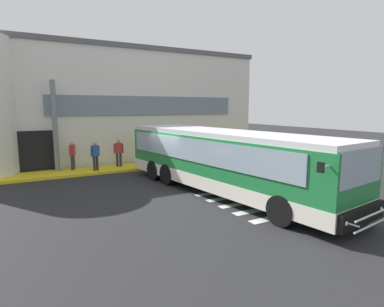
{
  "coord_description": "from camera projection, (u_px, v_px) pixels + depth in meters",
  "views": [
    {
      "loc": [
        -6.59,
        -13.64,
        3.7
      ],
      "look_at": [
        0.64,
        -0.51,
        1.5
      ],
      "focal_mm": 29.59,
      "sensor_mm": 36.0,
      "label": 1
    }
  ],
  "objects": [
    {
      "name": "ground_plane",
      "position": [
        176.0,
        183.0,
        15.51
      ],
      "size": [
        80.0,
        90.0,
        0.02
      ],
      "primitive_type": "cube",
      "color": "#232326",
      "rests_on": "ground"
    },
    {
      "name": "passenger_by_doorway",
      "position": [
        95.0,
        154.0,
        17.78
      ],
      "size": [
        0.55,
        0.35,
        1.68
      ],
      "color": "#2D2D33",
      "rests_on": "boarding_curb"
    },
    {
      "name": "passenger_at_curb_edge",
      "position": [
        119.0,
        151.0,
        18.99
      ],
      "size": [
        0.59,
        0.27,
        1.68
      ],
      "color": "#2D2D33",
      "rests_on": "boarding_curb"
    },
    {
      "name": "entry_support_column",
      "position": [
        55.0,
        126.0,
        17.52
      ],
      "size": [
        0.28,
        0.28,
        5.02
      ],
      "primitive_type": "cylinder",
      "color": "slate",
      "rests_on": "boarding_curb"
    },
    {
      "name": "bay_paint_stripes",
      "position": [
        265.0,
        199.0,
        12.82
      ],
      "size": [
        4.4,
        3.96,
        0.01
      ],
      "color": "silver",
      "rests_on": "ground"
    },
    {
      "name": "bus_main_foreground",
      "position": [
        223.0,
        163.0,
        13.62
      ],
      "size": [
        4.13,
        12.38,
        2.7
      ],
      "color": "#1E7238",
      "rests_on": "ground"
    },
    {
      "name": "passenger_near_column",
      "position": [
        72.0,
        154.0,
        17.95
      ],
      "size": [
        0.39,
        0.52,
        1.68
      ],
      "color": "#2D2D33",
      "rests_on": "boarding_curb"
    },
    {
      "name": "boarding_curb",
      "position": [
        142.0,
        166.0,
        19.66
      ],
      "size": [
        22.52,
        2.0,
        0.15
      ],
      "primitive_type": "cube",
      "color": "yellow",
      "rests_on": "ground"
    },
    {
      "name": "terminal_building",
      "position": [
        103.0,
        106.0,
        24.66
      ],
      "size": [
        20.32,
        13.8,
        7.62
      ],
      "color": "silver",
      "rests_on": "ground"
    }
  ]
}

